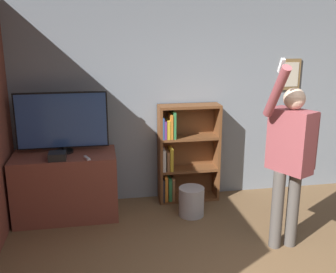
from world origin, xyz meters
The scene contains 8 objects.
wall_back centered at (0.00, 2.78, 1.35)m, with size 6.98×0.09×2.70m.
tv_ledge centered at (-1.83, 2.35, 0.41)m, with size 1.25×0.63×0.83m.
television centered at (-1.83, 2.43, 1.22)m, with size 1.11×0.22×0.76m.
game_console centered at (-1.89, 2.16, 0.87)m, with size 0.20×0.20×0.09m.
remote_loose centered at (-1.55, 2.13, 0.84)m, with size 0.09×0.14×0.02m.
bookshelf centered at (-0.29, 2.61, 0.65)m, with size 0.83×0.28×1.34m.
person centered at (0.55, 1.20, 1.07)m, with size 0.60×0.58×2.06m.
waste_bin centered at (-0.27, 2.10, 0.19)m, with size 0.32×0.32×0.37m.
Camera 1 is at (-1.37, -2.39, 2.31)m, focal length 42.00 mm.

